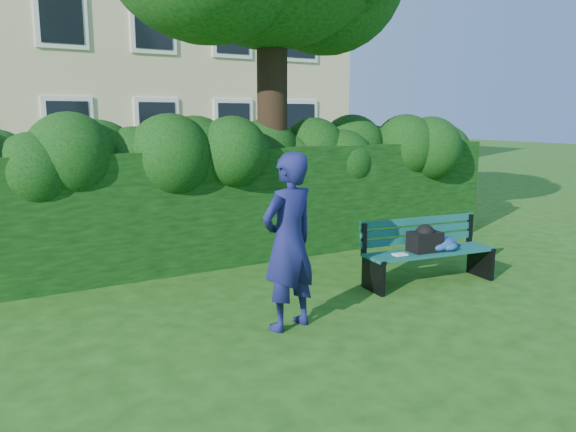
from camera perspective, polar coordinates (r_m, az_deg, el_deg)
ground at (r=7.39m, az=2.39°, el=-7.98°), size 80.00×80.00×0.00m
hedge at (r=9.06m, az=-5.16°, el=1.23°), size 10.00×1.00×1.80m
park_bench at (r=8.00m, az=14.19°, el=-3.09°), size 1.95×0.80×0.89m
man_reading at (r=6.02m, az=0.06°, el=-2.65°), size 0.79×0.61×1.93m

